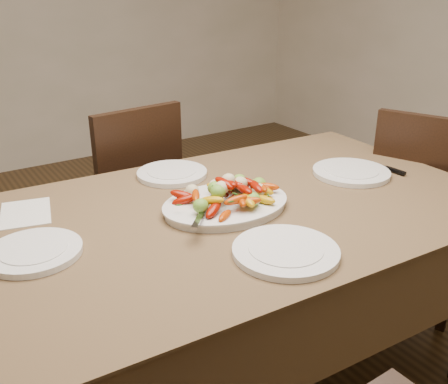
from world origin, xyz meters
name	(u,v)px	position (x,y,z in m)	size (l,w,h in m)	color
floor	(258,380)	(0.00, 0.00, 0.00)	(6.00, 6.00, 0.00)	#392611
dining_table	(224,307)	(-0.14, 0.03, 0.38)	(1.84, 1.04, 0.76)	brown
chair_far	(123,199)	(-0.14, 0.91, 0.47)	(0.42, 0.42, 0.95)	black
chair_right	(426,209)	(0.98, 0.03, 0.47)	(0.42, 0.42, 0.95)	black
serving_platter	(226,206)	(-0.13, 0.03, 0.77)	(0.41, 0.30, 0.02)	white
roasted_vegetables	(226,190)	(-0.13, 0.03, 0.83)	(0.34, 0.23, 0.09)	#7E0E02
serving_spoon	(214,204)	(-0.20, 0.00, 0.81)	(0.28, 0.06, 0.03)	#9EA0A8
plate_left	(34,252)	(-0.73, 0.07, 0.77)	(0.26, 0.26, 0.02)	white
plate_right	(351,172)	(0.44, 0.03, 0.77)	(0.29, 0.29, 0.02)	white
plate_far	(172,174)	(-0.13, 0.40, 0.77)	(0.26, 0.26, 0.02)	white
plate_near	(286,252)	(-0.16, -0.30, 0.77)	(0.29, 0.29, 0.02)	white
menu_card	(26,213)	(-0.68, 0.36, 0.76)	(0.15, 0.21, 0.00)	silver
table_knife	(386,168)	(0.60, -0.01, 0.76)	(0.02, 0.20, 0.01)	#9EA0A8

